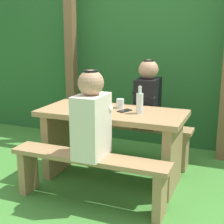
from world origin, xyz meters
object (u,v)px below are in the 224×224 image
person_white_shirt (92,117)px  bottle_right (140,102)px  bench_far (129,134)px  drinking_glass (120,103)px  person_black_coat (148,96)px  cell_phone (125,111)px  bench_near (89,169)px  picnic_table (112,133)px  bottle_left (97,99)px

person_white_shirt → bottle_right: 0.57m
bench_far → drinking_glass: (0.03, -0.39, 0.44)m
person_white_shirt → drinking_glass: 0.65m
bench_far → person_black_coat: size_ratio=1.95×
bench_far → person_white_shirt: 1.14m
bottle_right → person_white_shirt: bearing=-115.5°
person_white_shirt → cell_phone: person_white_shirt is taller
drinking_glass → cell_phone: (0.09, -0.11, -0.04)m
bench_near → picnic_table: bearing=90.0°
cell_phone → bottle_right: bearing=14.1°
person_black_coat → bottle_left: size_ratio=2.96×
bottle_right → cell_phone: bottle_right is taller
person_white_shirt → drinking_glass: (0.00, 0.65, -0.02)m
person_white_shirt → picnic_table: bearing=93.5°
bench_near → person_white_shirt: size_ratio=1.95×
bottle_right → cell_phone: 0.19m
bottle_left → bottle_right: 0.43m
bench_far → cell_phone: size_ratio=10.00×
person_black_coat → bench_near: bearing=-101.0°
bench_far → person_white_shirt: (0.03, -1.05, 0.46)m
cell_phone → person_black_coat: bearing=104.7°
bottle_right → cell_phone: bearing=170.2°
picnic_table → bottle_left: bottle_left is taller
bottle_right → drinking_glass: bearing=150.1°
picnic_table → person_black_coat: person_black_coat is taller
bench_near → bench_far: (0.00, 1.05, 0.00)m
person_white_shirt → cell_phone: (0.09, 0.54, -0.06)m
person_white_shirt → cell_phone: size_ratio=5.14×
picnic_table → bench_far: picnic_table is taller
cell_phone → picnic_table: bearing=-147.0°
picnic_table → cell_phone: bearing=9.1°
drinking_glass → person_white_shirt: bearing=-90.2°
person_white_shirt → bottle_left: size_ratio=2.96×
bench_far → bottle_right: bearing=-62.4°
bench_far → bottle_left: bottle_left is taller
person_black_coat → drinking_glass: size_ratio=7.84×
person_black_coat → bottle_right: person_black_coat is taller
bench_near → bottle_right: size_ratio=5.46×
bottle_left → bottle_right: size_ratio=0.95×
picnic_table → cell_phone: 0.26m
bench_far → bottle_left: 0.75m
drinking_glass → cell_phone: drinking_glass is taller
picnic_table → bottle_left: size_ratio=5.76×
bench_near → person_black_coat: person_black_coat is taller
person_white_shirt → cell_phone: 0.55m
drinking_glass → bottle_right: 0.29m
person_black_coat → bottle_right: 0.54m
bench_near → person_black_coat: (0.20, 1.05, 0.46)m
picnic_table → cell_phone: (0.12, 0.02, 0.23)m
picnic_table → person_white_shirt: (0.03, -0.52, 0.29)m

